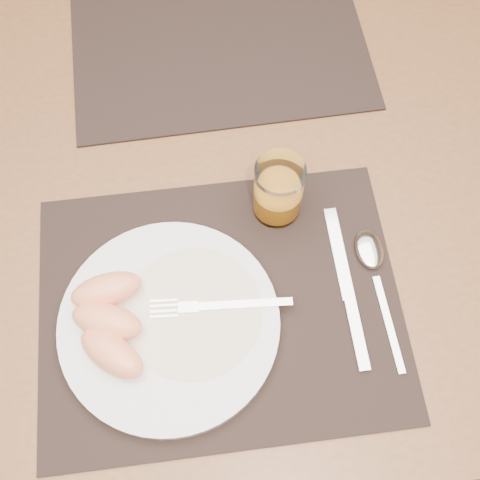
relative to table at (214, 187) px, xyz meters
name	(u,v)px	position (x,y,z in m)	size (l,w,h in m)	color
ground	(224,317)	(0.00, 0.00, -0.67)	(5.00, 5.00, 0.00)	brown
table	(214,187)	(0.00, 0.00, 0.00)	(1.40, 0.90, 0.75)	brown
placemat_near	(220,306)	(-0.01, -0.22, 0.09)	(0.45, 0.35, 0.00)	black
placemat_far	(218,36)	(0.03, 0.22, 0.09)	(0.45, 0.35, 0.00)	black
plate	(169,324)	(-0.07, -0.24, 0.10)	(0.27, 0.27, 0.02)	white
plate_dressing	(193,312)	(-0.04, -0.23, 0.10)	(0.17, 0.17, 0.00)	white
fork	(208,306)	(-0.02, -0.23, 0.11)	(0.18, 0.03, 0.00)	silver
knife	(349,300)	(0.16, -0.23, 0.09)	(0.02, 0.22, 0.01)	silver
spoon	(372,260)	(0.19, -0.18, 0.09)	(0.04, 0.19, 0.01)	silver
juice_glass	(278,192)	(0.08, -0.09, 0.13)	(0.06, 0.06, 0.10)	white
grapefruit_wedges	(108,321)	(-0.14, -0.24, 0.12)	(0.10, 0.15, 0.03)	#FF9A68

